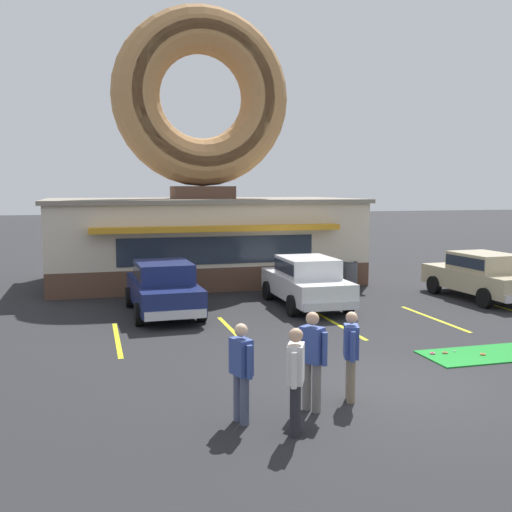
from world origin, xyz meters
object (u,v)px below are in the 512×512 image
car_navy (163,286)px  car_champagne (481,274)px  golf_ball (454,351)px  trash_bin (350,274)px  pedestrian_hooded_kid (351,352)px  pedestrian_blue_sweater_man (241,368)px  pedestrian_leather_jacket_man (296,376)px  car_white (306,280)px  pedestrian_clipboard_woman (312,356)px

car_navy → car_champagne: size_ratio=1.00×
golf_ball → trash_bin: bearing=80.3°
pedestrian_hooded_kid → trash_bin: 12.59m
pedestrian_blue_sweater_man → pedestrian_hooded_kid: pedestrian_blue_sweater_man is taller
pedestrian_leather_jacket_man → trash_bin: 14.24m
car_navy → trash_bin: car_navy is taller
golf_ball → car_white: (-1.39, 6.08, 0.82)m
golf_ball → car_navy: size_ratio=0.01×
golf_ball → pedestrian_blue_sweater_man: size_ratio=0.03×
pedestrian_blue_sweater_man → pedestrian_clipboard_woman: size_ratio=0.95×
car_champagne → pedestrian_leather_jacket_man: size_ratio=2.77×
car_champagne → pedestrian_blue_sweater_man: pedestrian_blue_sweater_man is taller
car_white → pedestrian_hooded_kid: bearing=-105.0°
pedestrian_hooded_kid → pedestrian_blue_sweater_man: bearing=-167.8°
golf_ball → car_navy: 8.56m
golf_ball → pedestrian_hooded_kid: size_ratio=0.03×
pedestrian_hooded_kid → pedestrian_leather_jacket_man: pedestrian_leather_jacket_man is taller
car_champagne → pedestrian_clipboard_woman: pedestrian_clipboard_woman is taller
car_white → pedestrian_clipboard_woman: (-3.06, -8.55, 0.08)m
car_champagne → pedestrian_hooded_kid: size_ratio=2.86×
car_navy → car_white: size_ratio=1.00×
golf_ball → trash_bin: trash_bin is taller
car_navy → car_champagne: 10.77m
pedestrian_leather_jacket_man → trash_bin: size_ratio=1.72×
golf_ball → car_white: 6.29m
golf_ball → pedestrian_blue_sweater_man: bearing=-155.1°
golf_ball → pedestrian_clipboard_woman: pedestrian_clipboard_woman is taller
car_champagne → trash_bin: car_champagne is taller
pedestrian_clipboard_woman → pedestrian_hooded_kid: bearing=17.9°
car_white → pedestrian_hooded_kid: (-2.22, -8.28, 0.02)m
pedestrian_blue_sweater_man → golf_ball: bearing=24.9°
car_champagne → trash_bin: 4.83m
car_white → car_navy: bearing=179.5°
car_white → pedestrian_hooded_kid: pedestrian_hooded_kid is taller
pedestrian_blue_sweater_man → trash_bin: bearing=58.4°
pedestrian_blue_sweater_man → pedestrian_clipboard_woman: 1.30m
pedestrian_blue_sweater_man → pedestrian_leather_jacket_man: bearing=-44.0°
pedestrian_clipboard_woman → trash_bin: (6.04, 11.73, -0.46)m
car_champagne → car_white: 6.22m
car_champagne → pedestrian_leather_jacket_man: bearing=-137.6°
car_white → pedestrian_leather_jacket_man: bearing=-111.2°
car_white → pedestrian_blue_sweater_man: size_ratio=2.80×
pedestrian_blue_sweater_man → pedestrian_leather_jacket_man: (0.69, -0.67, 0.02)m
pedestrian_clipboard_woman → pedestrian_leather_jacket_man: bearing=-124.8°
car_white → pedestrian_hooded_kid: size_ratio=2.84×
golf_ball → pedestrian_hooded_kid: bearing=-148.6°
car_navy → pedestrian_leather_jacket_man: size_ratio=2.76×
car_champagne → car_white: bearing=176.4°
pedestrian_leather_jacket_man → pedestrian_clipboard_woman: bearing=55.2°
car_navy → pedestrian_clipboard_woman: (1.49, -8.59, 0.08)m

